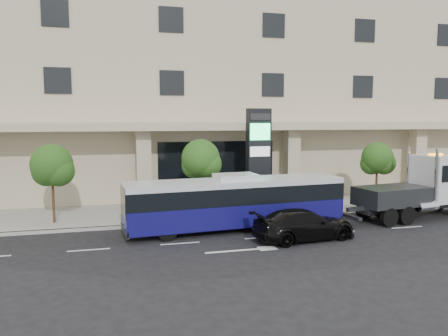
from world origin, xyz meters
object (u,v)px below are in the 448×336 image
at_px(tow_truck, 424,189).
at_px(signage_pylon, 258,157).
at_px(city_bus, 235,201).
at_px(black_sedan, 304,224).

distance_m(tow_truck, signage_pylon, 9.79).
height_order(tow_truck, signage_pylon, signage_pylon).
height_order(city_bus, signage_pylon, signage_pylon).
bearing_deg(city_bus, black_sedan, -50.12).
xyz_separation_m(city_bus, tow_truck, (11.19, -0.11, 0.20)).
relative_size(tow_truck, signage_pylon, 1.45).
bearing_deg(city_bus, tow_truck, -5.08).
xyz_separation_m(tow_truck, signage_pylon, (-8.31, 4.92, 1.61)).
bearing_deg(black_sedan, city_bus, 37.71).
relative_size(city_bus, signage_pylon, 1.86).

